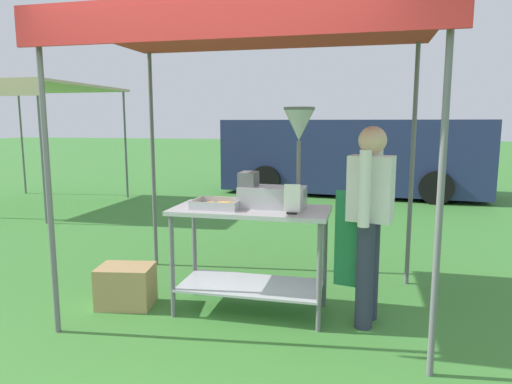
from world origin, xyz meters
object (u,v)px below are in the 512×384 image
at_px(donut_tray, 218,205).
at_px(menu_sign, 292,201).
at_px(supply_crate, 126,286).
at_px(van_navy, 351,155).
at_px(stall_canopy, 253,36).
at_px(vendor, 369,215).
at_px(donut_fryer, 280,171).
at_px(donut_cart, 251,238).
at_px(neighbour_tent, 24,90).

height_order(donut_tray, menu_sign, menu_sign).
distance_m(supply_crate, van_navy, 7.49).
xyz_separation_m(stall_canopy, vendor, (0.98, -0.10, -1.44)).
relative_size(donut_fryer, van_navy, 0.14).
distance_m(donut_tray, menu_sign, 0.67).
xyz_separation_m(vendor, supply_crate, (-2.10, -0.13, -0.72)).
xyz_separation_m(donut_cart, neighbour_tent, (-5.41, 3.95, 1.59)).
bearing_deg(menu_sign, vendor, 15.00).
distance_m(donut_cart, neighbour_tent, 6.88).
bearing_deg(donut_tray, neighbour_tent, 142.13).
bearing_deg(donut_tray, van_navy, 82.67).
bearing_deg(donut_fryer, stall_canopy, 175.35).
bearing_deg(menu_sign, van_navy, 87.93).
bearing_deg(stall_canopy, vendor, -6.11).
distance_m(van_navy, neighbour_tent, 6.96).
relative_size(menu_sign, vendor, 0.15).
relative_size(stall_canopy, vendor, 1.85).
bearing_deg(vendor, stall_canopy, 173.89).
distance_m(menu_sign, neighbour_tent, 7.21).
bearing_deg(van_navy, donut_cart, -95.16).
xyz_separation_m(stall_canopy, menu_sign, (0.38, -0.26, -1.32)).
xyz_separation_m(supply_crate, neighbour_tent, (-4.29, 4.09, 2.07)).
bearing_deg(van_navy, donut_tray, -97.33).
relative_size(menu_sign, neighbour_tent, 0.08).
xyz_separation_m(donut_cart, van_navy, (0.64, 7.11, 0.22)).
relative_size(donut_tray, donut_fryer, 0.47).
distance_m(donut_cart, donut_tray, 0.40).
xyz_separation_m(donut_fryer, menu_sign, (0.15, -0.25, -0.21)).
bearing_deg(stall_canopy, menu_sign, -34.93).
relative_size(stall_canopy, donut_tray, 7.44).
height_order(donut_tray, donut_fryer, donut_fryer).
height_order(vendor, van_navy, van_navy).
xyz_separation_m(menu_sign, van_navy, (0.26, 7.27, -0.14)).
bearing_deg(donut_cart, donut_fryer, 19.07).
height_order(supply_crate, neighbour_tent, neighbour_tent).
distance_m(stall_canopy, supply_crate, 2.44).
bearing_deg(menu_sign, stall_canopy, 145.07).
relative_size(menu_sign, supply_crate, 0.46).
bearing_deg(neighbour_tent, donut_fryer, -34.47).
height_order(donut_tray, supply_crate, donut_tray).
bearing_deg(donut_fryer, donut_tray, -166.96).
relative_size(donut_cart, vendor, 0.82).
bearing_deg(van_navy, menu_sign, -92.07).
relative_size(donut_cart, supply_crate, 2.53).
height_order(stall_canopy, neighbour_tent, stall_canopy).
xyz_separation_m(donut_fryer, van_navy, (0.41, 7.02, -0.35)).
xyz_separation_m(donut_fryer, supply_crate, (-1.35, -0.22, -1.05)).
bearing_deg(donut_fryer, vendor, -6.56).
height_order(donut_fryer, vendor, donut_fryer).
distance_m(donut_tray, neighbour_tent, 6.63).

